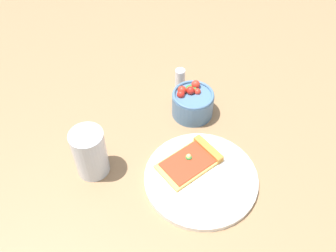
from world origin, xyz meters
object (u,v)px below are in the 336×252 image
object	(u,v)px
pepper_shaker	(180,77)
plate	(201,178)
soda_glass	(90,153)
pizza_slice_main	(192,160)
salad_bowl	(192,103)

from	to	relation	value
pepper_shaker	plate	bearing A→B (deg)	136.12
soda_glass	pepper_shaker	world-z (taller)	soda_glass
plate	pepper_shaker	distance (m)	0.35
pizza_slice_main	soda_glass	distance (m)	0.25
soda_glass	salad_bowl	bearing A→B (deg)	-103.48
plate	pizza_slice_main	world-z (taller)	pizza_slice_main
plate	salad_bowl	distance (m)	0.23
salad_bowl	soda_glass	distance (m)	0.33
pizza_slice_main	soda_glass	xyz separation A→B (m)	(0.19, 0.17, 0.04)
plate	salad_bowl	bearing A→B (deg)	-48.22
plate	soda_glass	world-z (taller)	soda_glass
plate	soda_glass	xyz separation A→B (m)	(0.23, 0.14, 0.06)
salad_bowl	soda_glass	bearing A→B (deg)	76.52
pizza_slice_main	plate	bearing A→B (deg)	152.13
soda_glass	plate	bearing A→B (deg)	-148.19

